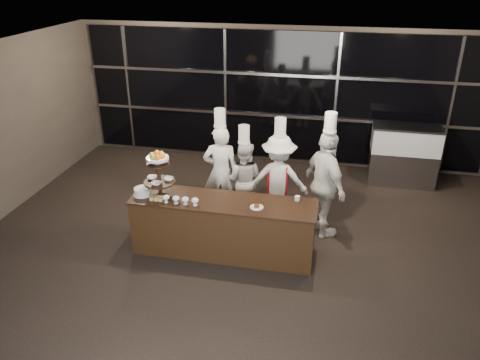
% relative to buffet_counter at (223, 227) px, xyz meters
% --- Properties ---
extents(room, '(10.00, 10.00, 10.00)m').
position_rel_buffet_counter_xyz_m(room, '(0.34, -1.10, 1.03)').
color(room, black).
rests_on(room, ground).
extents(window_wall, '(8.60, 0.10, 2.80)m').
position_rel_buffet_counter_xyz_m(window_wall, '(0.34, 3.83, 1.04)').
color(window_wall, black).
rests_on(window_wall, ground).
extents(buffet_counter, '(2.84, 0.74, 0.92)m').
position_rel_buffet_counter_xyz_m(buffet_counter, '(0.00, 0.00, 0.00)').
color(buffet_counter, black).
rests_on(buffet_counter, ground).
extents(display_stand, '(0.48, 0.48, 0.74)m').
position_rel_buffet_counter_xyz_m(display_stand, '(-1.00, -0.00, 0.87)').
color(display_stand, black).
rests_on(display_stand, buffet_counter).
extents(compotes, '(0.56, 0.11, 0.12)m').
position_rel_buffet_counter_xyz_m(compotes, '(-0.60, -0.22, 0.54)').
color(compotes, silver).
rests_on(compotes, buffet_counter).
extents(layer_cake, '(0.30, 0.30, 0.11)m').
position_rel_buffet_counter_xyz_m(layer_cake, '(-1.27, -0.05, 0.51)').
color(layer_cake, white).
rests_on(layer_cake, buffet_counter).
extents(pastry_squares, '(0.20, 0.12, 0.05)m').
position_rel_buffet_counter_xyz_m(pastry_squares, '(-0.99, -0.17, 0.48)').
color(pastry_squares, '#DDBA6C').
rests_on(pastry_squares, buffet_counter).
extents(small_plate, '(0.20, 0.20, 0.05)m').
position_rel_buffet_counter_xyz_m(small_plate, '(0.54, -0.10, 0.47)').
color(small_plate, white).
rests_on(small_plate, buffet_counter).
extents(chef_cup, '(0.08, 0.08, 0.07)m').
position_rel_buffet_counter_xyz_m(chef_cup, '(1.10, 0.25, 0.49)').
color(chef_cup, white).
rests_on(chef_cup, buffet_counter).
extents(display_case, '(1.33, 0.58, 1.24)m').
position_rel_buffet_counter_xyz_m(display_case, '(2.98, 3.20, 0.22)').
color(display_case, '#A5A5AA').
rests_on(display_case, ground).
extents(chef_a, '(0.67, 0.50, 1.99)m').
position_rel_buffet_counter_xyz_m(chef_a, '(-0.32, 1.17, 0.41)').
color(chef_a, white).
rests_on(chef_a, ground).
extents(chef_b, '(0.72, 0.59, 1.70)m').
position_rel_buffet_counter_xyz_m(chef_b, '(0.07, 1.26, 0.25)').
color(chef_b, silver).
rests_on(chef_b, ground).
extents(chef_c, '(1.06, 0.65, 1.90)m').
position_rel_buffet_counter_xyz_m(chef_c, '(0.69, 1.18, 0.34)').
color(chef_c, white).
rests_on(chef_c, ground).
extents(chef_d, '(0.97, 1.14, 2.13)m').
position_rel_buffet_counter_xyz_m(chef_d, '(1.49, 0.89, 0.46)').
color(chef_d, silver).
rests_on(chef_d, ground).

